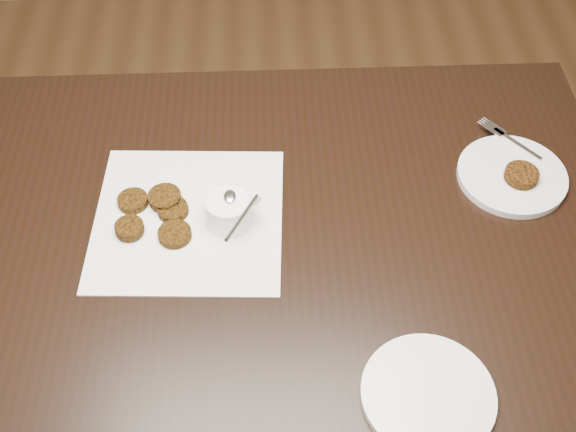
{
  "coord_description": "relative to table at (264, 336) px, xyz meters",
  "views": [
    {
      "loc": [
        0.05,
        -0.61,
        1.7
      ],
      "look_at": [
        0.08,
        0.14,
        0.8
      ],
      "focal_mm": 44.93,
      "sensor_mm": 36.0,
      "label": 1
    }
  ],
  "objects": [
    {
      "name": "plate_with_patty",
      "position": [
        0.46,
        0.09,
        0.39
      ],
      "size": [
        0.27,
        0.27,
        0.03
      ],
      "primitive_type": null,
      "rotation": [
        0.0,
        0.0,
        -0.89
      ],
      "color": "silver",
      "rests_on": "table"
    },
    {
      "name": "plate_empty",
      "position": [
        0.24,
        -0.33,
        0.38
      ],
      "size": [
        0.21,
        0.21,
        0.01
      ],
      "primitive_type": "cylinder",
      "rotation": [
        0.0,
        0.0,
        0.13
      ],
      "color": "white",
      "rests_on": "table"
    },
    {
      "name": "patty_cluster",
      "position": [
        -0.17,
        0.03,
        0.39
      ],
      "size": [
        0.25,
        0.25,
        0.02
      ],
      "primitive_type": null,
      "rotation": [
        0.0,
        0.0,
        -0.41
      ],
      "color": "#5D390C",
      "rests_on": "napkin"
    },
    {
      "name": "napkin",
      "position": [
        -0.12,
        0.01,
        0.38
      ],
      "size": [
        0.33,
        0.33,
        0.0
      ],
      "primitive_type": "cube",
      "rotation": [
        0.0,
        0.0,
        -0.05
      ],
      "color": "white",
      "rests_on": "table"
    },
    {
      "name": "table",
      "position": [
        0.0,
        0.0,
        0.0
      ],
      "size": [
        1.27,
        0.82,
        0.75
      ],
      "primitive_type": "cube",
      "color": "black",
      "rests_on": "floor"
    },
    {
      "name": "sauce_ramekin",
      "position": [
        -0.05,
        0.01,
        0.44
      ],
      "size": [
        0.14,
        0.14,
        0.11
      ],
      "primitive_type": null,
      "rotation": [
        0.0,
        0.0,
        0.38
      ],
      "color": "white",
      "rests_on": "napkin"
    }
  ]
}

